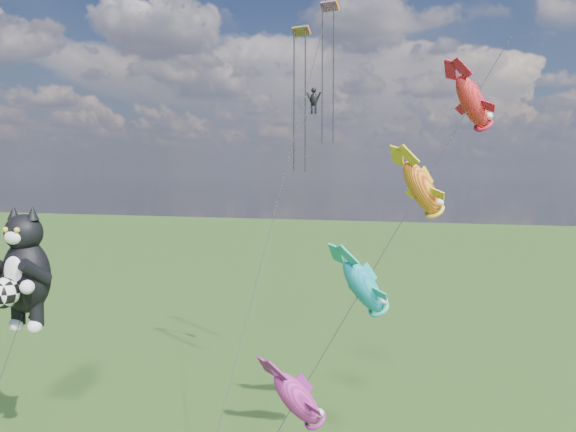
% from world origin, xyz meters
% --- Properties ---
extents(cat_kite_rig, '(2.67, 4.25, 11.17)m').
position_xyz_m(cat_kite_rig, '(3.35, 4.48, 8.33)').
color(cat_kite_rig, brown).
rests_on(cat_kite_rig, ground).
extents(fish_windsock_rig, '(9.05, 13.28, 18.41)m').
position_xyz_m(fish_windsock_rig, '(20.04, 4.48, 10.33)').
color(fish_windsock_rig, brown).
rests_on(fish_windsock_rig, ground).
extents(parafoil_rig, '(1.92, 17.55, 22.93)m').
position_xyz_m(parafoil_rig, '(13.24, 16.69, 17.54)').
color(parafoil_rig, brown).
rests_on(parafoil_rig, ground).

